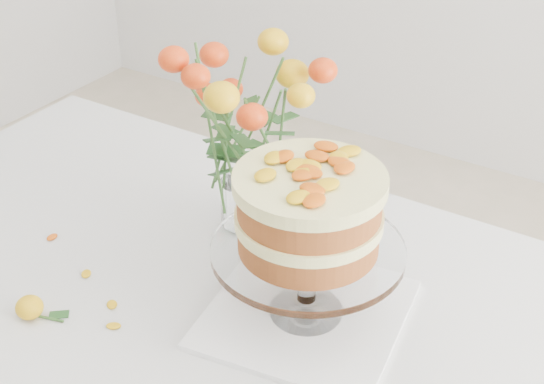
# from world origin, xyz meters

# --- Properties ---
(table) EXTENTS (1.43, 0.93, 0.76)m
(table) POSITION_xyz_m (0.00, 0.00, 0.67)
(table) COLOR #A17A5E
(table) RESTS_ON ground
(napkin) EXTENTS (0.37, 0.37, 0.01)m
(napkin) POSITION_xyz_m (0.28, 0.02, 0.76)
(napkin) COLOR white
(napkin) RESTS_ON table
(cake_stand) EXTENTS (0.32, 0.32, 0.29)m
(cake_stand) POSITION_xyz_m (0.28, 0.02, 0.96)
(cake_stand) COLOR white
(cake_stand) RESTS_ON napkin
(rose_vase) EXTENTS (0.29, 0.29, 0.44)m
(rose_vase) POSITION_xyz_m (0.04, 0.18, 1.01)
(rose_vase) COLOR white
(rose_vase) RESTS_ON table
(loose_rose_near) EXTENTS (0.08, 0.05, 0.04)m
(loose_rose_near) POSITION_xyz_m (-0.12, -0.23, 0.78)
(loose_rose_near) COLOR #FFB216
(loose_rose_near) RESTS_ON table
(stray_petal_a) EXTENTS (0.03, 0.02, 0.00)m
(stray_petal_a) POSITION_xyz_m (-0.12, -0.10, 0.76)
(stray_petal_a) COLOR #E9AE0E
(stray_petal_a) RESTS_ON table
(stray_petal_b) EXTENTS (0.03, 0.02, 0.00)m
(stray_petal_b) POSITION_xyz_m (-0.02, -0.14, 0.76)
(stray_petal_b) COLOR #E9AE0E
(stray_petal_b) RESTS_ON table
(stray_petal_c) EXTENTS (0.03, 0.02, 0.00)m
(stray_petal_c) POSITION_xyz_m (0.02, -0.18, 0.76)
(stray_petal_c) COLOR #E9AE0E
(stray_petal_c) RESTS_ON table
(stray_petal_d) EXTENTS (0.03, 0.02, 0.00)m
(stray_petal_d) POSITION_xyz_m (-0.26, -0.05, 0.76)
(stray_petal_d) COLOR #E9AE0E
(stray_petal_d) RESTS_ON table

